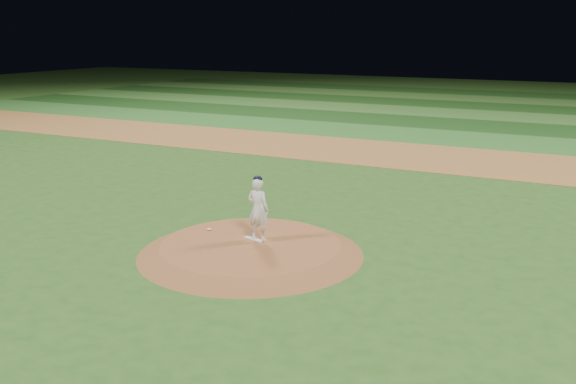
{
  "coord_description": "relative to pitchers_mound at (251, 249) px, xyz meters",
  "views": [
    {
      "loc": [
        7.57,
        -12.79,
        5.32
      ],
      "look_at": [
        0.0,
        2.0,
        1.1
      ],
      "focal_mm": 40.0,
      "sensor_mm": 36.0,
      "label": 1
    }
  ],
  "objects": [
    {
      "name": "outfield_stripe_4",
      "position": [
        0.0,
        39.5,
        -0.12
      ],
      "size": [
        70.0,
        5.0,
        0.02
      ],
      "primitive_type": "cube",
      "color": "#3A6C27",
      "rests_on": "ground"
    },
    {
      "name": "ground",
      "position": [
        0.0,
        0.0,
        -0.12
      ],
      "size": [
        120.0,
        120.0,
        0.0
      ],
      "primitive_type": "plane",
      "color": "#2D5A1D",
      "rests_on": "ground"
    },
    {
      "name": "outfield_stripe_5",
      "position": [
        0.0,
        44.5,
        -0.12
      ],
      "size": [
        70.0,
        5.0,
        0.02
      ],
      "primitive_type": "cube",
      "color": "#1C4817",
      "rests_on": "ground"
    },
    {
      "name": "outfield_stripe_1",
      "position": [
        0.0,
        24.5,
        -0.12
      ],
      "size": [
        70.0,
        5.0,
        0.02
      ],
      "primitive_type": "cube",
      "color": "#1A4516",
      "rests_on": "ground"
    },
    {
      "name": "infield_dirt_band",
      "position": [
        0.0,
        14.0,
        -0.12
      ],
      "size": [
        70.0,
        6.0,
        0.02
      ],
      "primitive_type": "cube",
      "color": "#A56A33",
      "rests_on": "ground"
    },
    {
      "name": "pitcher_on_mound",
      "position": [
        0.03,
        0.32,
        0.93
      ],
      "size": [
        0.58,
        0.39,
        1.64
      ],
      "color": "white",
      "rests_on": "pitchers_mound"
    },
    {
      "name": "outfield_stripe_0",
      "position": [
        0.0,
        19.5,
        -0.12
      ],
      "size": [
        70.0,
        5.0,
        0.02
      ],
      "primitive_type": "cube",
      "color": "#306F28",
      "rests_on": "ground"
    },
    {
      "name": "outfield_stripe_3",
      "position": [
        0.0,
        34.5,
        -0.12
      ],
      "size": [
        70.0,
        5.0,
        0.02
      ],
      "primitive_type": "cube",
      "color": "#1B4416",
      "rests_on": "ground"
    },
    {
      "name": "rosin_bag",
      "position": [
        -1.5,
        0.43,
        0.16
      ],
      "size": [
        0.11,
        0.11,
        0.06
      ],
      "primitive_type": "ellipsoid",
      "color": "white",
      "rests_on": "pitchers_mound"
    },
    {
      "name": "pitching_rubber",
      "position": [
        -0.08,
        0.29,
        0.14
      ],
      "size": [
        0.6,
        0.28,
        0.03
      ],
      "primitive_type": "cube",
      "rotation": [
        0.0,
        0.0,
        -0.25
      ],
      "color": "silver",
      "rests_on": "pitchers_mound"
    },
    {
      "name": "pitchers_mound",
      "position": [
        0.0,
        0.0,
        0.0
      ],
      "size": [
        5.5,
        5.5,
        0.25
      ],
      "primitive_type": "cone",
      "color": "#995A2F",
      "rests_on": "ground"
    },
    {
      "name": "outfield_stripe_2",
      "position": [
        0.0,
        29.5,
        -0.12
      ],
      "size": [
        70.0,
        5.0,
        0.02
      ],
      "primitive_type": "cube",
      "color": "#387028",
      "rests_on": "ground"
    }
  ]
}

